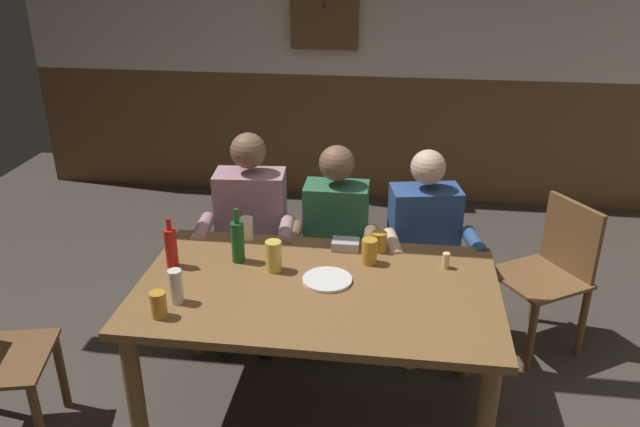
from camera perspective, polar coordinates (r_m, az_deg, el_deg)
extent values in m
plane|color=#423A33|center=(3.50, 0.00, -16.32)|extent=(7.20, 7.20, 0.00)
cube|color=brown|center=(5.81, 3.85, 6.91)|extent=(6.00, 0.12, 1.11)
cube|color=brown|center=(2.99, -0.24, -6.81)|extent=(1.68, 1.00, 0.04)
cylinder|color=brown|center=(3.07, -16.15, -15.61)|extent=(0.08, 0.08, 0.71)
cylinder|color=brown|center=(3.70, -11.18, -7.55)|extent=(0.08, 0.08, 0.71)
cylinder|color=brown|center=(3.55, 13.15, -9.23)|extent=(0.08, 0.08, 0.71)
cube|color=#B78493|center=(3.78, -6.17, -0.13)|extent=(0.42, 0.27, 0.53)
sphere|color=brown|center=(3.64, -6.45, 5.60)|extent=(0.20, 0.20, 0.20)
cylinder|color=black|center=(3.74, -4.67, -4.59)|extent=(0.17, 0.44, 0.13)
cylinder|color=black|center=(3.77, -8.02, -4.48)|extent=(0.17, 0.44, 0.13)
cylinder|color=black|center=(3.70, -4.94, -9.85)|extent=(0.10, 0.10, 0.42)
cylinder|color=black|center=(3.73, -8.36, -9.69)|extent=(0.10, 0.10, 0.42)
cylinder|color=#B78493|center=(3.51, -3.07, -1.52)|extent=(0.10, 0.29, 0.08)
cylinder|color=#B78493|center=(3.58, -10.44, -1.35)|extent=(0.10, 0.29, 0.08)
cube|color=#33724C|center=(3.71, 1.45, -0.90)|extent=(0.36, 0.23, 0.48)
sphere|color=brown|center=(3.57, 1.51, 4.53)|extent=(0.20, 0.20, 0.20)
cylinder|color=#33724C|center=(3.68, 2.75, -4.99)|extent=(0.13, 0.38, 0.13)
cylinder|color=#33724C|center=(3.70, -0.35, -4.80)|extent=(0.13, 0.38, 0.13)
cylinder|color=#33724C|center=(3.66, 2.41, -10.12)|extent=(0.10, 0.10, 0.42)
cylinder|color=#33724C|center=(3.68, -0.74, -9.90)|extent=(0.10, 0.10, 0.42)
cylinder|color=brown|center=(3.46, 4.51, -2.49)|extent=(0.08, 0.28, 0.08)
cylinder|color=brown|center=(3.50, -2.43, -2.10)|extent=(0.08, 0.28, 0.08)
cube|color=#2D4C84|center=(3.69, 9.26, -1.30)|extent=(0.42, 0.30, 0.49)
sphere|color=beige|center=(3.55, 9.65, 4.11)|extent=(0.19, 0.19, 0.19)
cylinder|color=silver|center=(3.71, 11.06, -5.25)|extent=(0.20, 0.39, 0.13)
cylinder|color=silver|center=(3.66, 7.84, -5.41)|extent=(0.20, 0.39, 0.13)
cylinder|color=silver|center=(3.69, 11.44, -10.32)|extent=(0.10, 0.10, 0.42)
cylinder|color=silver|center=(3.65, 8.17, -10.54)|extent=(0.10, 0.10, 0.42)
cylinder|color=#2D4C84|center=(3.52, 13.70, -2.59)|extent=(0.13, 0.29, 0.08)
cylinder|color=beige|center=(3.42, 6.54, -2.87)|extent=(0.13, 0.29, 0.08)
cube|color=brown|center=(3.37, -26.73, -11.57)|extent=(0.53, 0.53, 0.02)
cylinder|color=brown|center=(3.58, -22.14, -12.91)|extent=(0.04, 0.04, 0.44)
cylinder|color=brown|center=(3.30, -23.83, -16.83)|extent=(0.04, 0.04, 0.44)
cube|color=brown|center=(3.86, 18.99, -5.49)|extent=(0.61, 0.61, 0.02)
cube|color=brown|center=(3.89, 21.57, -1.97)|extent=(0.24, 0.35, 0.42)
cylinder|color=brown|center=(3.74, 18.34, -10.51)|extent=(0.04, 0.04, 0.44)
cylinder|color=brown|center=(3.97, 14.66, -7.83)|extent=(0.04, 0.04, 0.44)
cylinder|color=brown|center=(3.99, 22.42, -8.89)|extent=(0.04, 0.04, 0.44)
cylinder|color=brown|center=(4.20, 18.72, -6.49)|extent=(0.04, 0.04, 0.44)
cylinder|color=#F9E08C|center=(3.17, 11.19, -4.15)|extent=(0.04, 0.04, 0.08)
cube|color=#B2B7BC|center=(3.30, 2.31, -2.79)|extent=(0.14, 0.10, 0.05)
cylinder|color=white|center=(3.02, 0.66, -5.95)|extent=(0.23, 0.23, 0.01)
cylinder|color=#195923|center=(3.17, -7.36, -2.55)|extent=(0.07, 0.07, 0.21)
cylinder|color=#195923|center=(3.11, -7.50, -0.23)|extent=(0.02, 0.02, 0.07)
cylinder|color=red|center=(3.19, -13.14, -2.98)|extent=(0.06, 0.06, 0.20)
cylinder|color=red|center=(3.14, -13.36, -0.90)|extent=(0.02, 0.02, 0.06)
cylinder|color=gold|center=(2.82, -14.24, -7.90)|extent=(0.07, 0.07, 0.12)
cylinder|color=gold|center=(3.16, 4.44, -3.40)|extent=(0.08, 0.08, 0.13)
cylinder|color=#E5C64C|center=(3.08, -4.17, -3.82)|extent=(0.08, 0.08, 0.15)
cylinder|color=white|center=(3.41, -6.58, -1.33)|extent=(0.07, 0.07, 0.12)
cylinder|color=white|center=(2.89, -12.77, -6.37)|extent=(0.06, 0.06, 0.16)
cylinder|color=gold|center=(3.28, 5.30, -2.52)|extent=(0.08, 0.08, 0.10)
cube|color=brown|center=(5.48, 0.44, 18.14)|extent=(0.56, 0.12, 0.70)
sphere|color=black|center=(5.40, 0.33, 18.06)|extent=(0.03, 0.03, 0.03)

